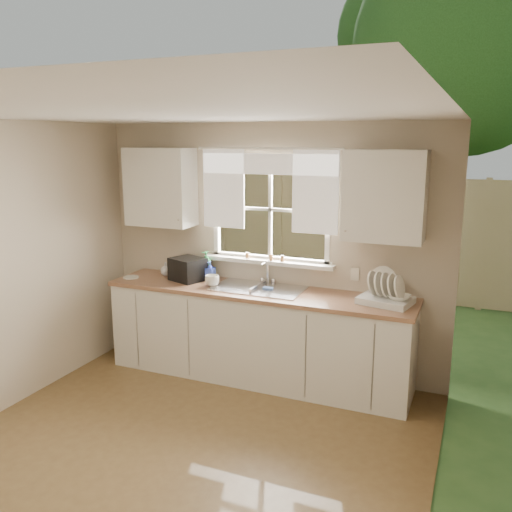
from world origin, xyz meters
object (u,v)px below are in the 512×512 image
at_px(cup, 212,281).
at_px(black_appliance, 188,269).
at_px(dish_rack, 386,295).
at_px(soap_bottle_a, 206,265).

relative_size(cup, black_appliance, 0.44).
bearing_deg(cup, black_appliance, 172.27).
height_order(dish_rack, soap_bottle_a, dish_rack).
height_order(dish_rack, cup, dish_rack).
distance_m(dish_rack, soap_bottle_a, 1.86).
bearing_deg(cup, soap_bottle_a, 139.76).
relative_size(dish_rack, black_appliance, 1.57).
bearing_deg(soap_bottle_a, cup, -34.54).
relative_size(soap_bottle_a, black_appliance, 0.93).
xyz_separation_m(soap_bottle_a, black_appliance, (-0.16, -0.11, -0.03)).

